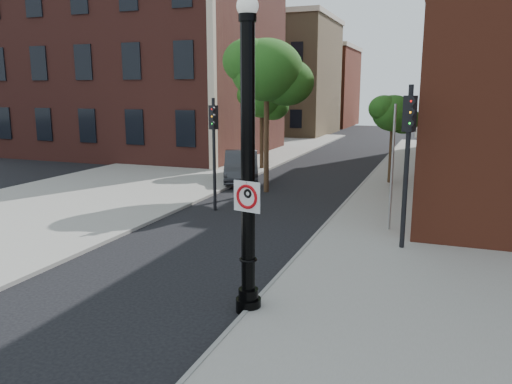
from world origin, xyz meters
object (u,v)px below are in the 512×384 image
at_px(lamppost, 248,175).
at_px(no_parking_sign, 247,196).
at_px(traffic_signal_left, 214,136).
at_px(parked_car, 241,166).
at_px(traffic_signal_right, 408,141).

xyz_separation_m(lamppost, no_parking_sign, (0.04, -0.17, -0.43)).
bearing_deg(traffic_signal_left, parked_car, 124.25).
height_order(lamppost, traffic_signal_left, lamppost).
bearing_deg(no_parking_sign, parked_car, 125.57).
distance_m(lamppost, traffic_signal_right, 6.19).
distance_m(parked_car, traffic_signal_right, 13.17).
relative_size(no_parking_sign, traffic_signal_right, 0.13).
bearing_deg(lamppost, traffic_signal_right, 63.08).
distance_m(lamppost, parked_car, 16.18).
xyz_separation_m(lamppost, parked_car, (-6.23, 14.76, -2.24)).
xyz_separation_m(lamppost, traffic_signal_left, (-4.71, 8.25, -0.03)).
distance_m(no_parking_sign, traffic_signal_left, 9.67).
distance_m(parked_car, traffic_signal_left, 7.04).
distance_m(traffic_signal_left, traffic_signal_right, 8.00).
distance_m(lamppost, no_parking_sign, 0.46).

